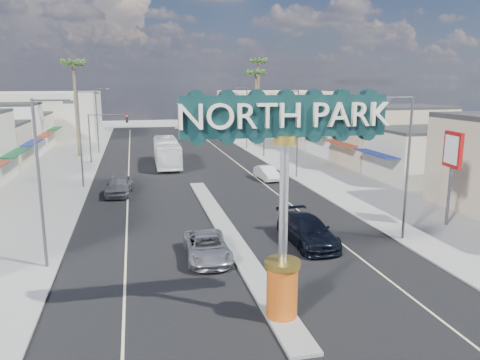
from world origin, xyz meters
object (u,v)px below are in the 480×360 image
streetlight_r_mid (296,129)px  suv_right (307,230)px  streetlight_l_far (98,117)px  palm_right_mid (256,77)px  streetlight_r_near (406,161)px  bank_pylon_sign (452,155)px  streetlight_l_near (42,176)px  suv_left (207,247)px  car_parked_left (119,185)px  gateway_sign (284,182)px  car_parked_right (267,173)px  palm_right_far (259,66)px  traffic_signal_right (251,125)px  palm_left_far (73,69)px  streetlight_r_far (246,115)px  city_bus (167,152)px  traffic_signal_left (105,128)px  streetlight_l_mid (82,134)px

streetlight_r_mid → suv_right: streetlight_r_mid is taller
streetlight_l_far → palm_right_mid: size_ratio=0.74×
streetlight_r_near → bank_pylon_sign: (4.64, 1.83, -0.08)m
streetlight_l_near → streetlight_l_far: 42.00m
streetlight_r_mid → palm_right_mid: bearing=84.4°
suv_left → suv_right: size_ratio=0.87×
palm_right_mid → car_parked_left: palm_right_mid is taller
gateway_sign → car_parked_right: bearing=75.2°
streetlight_r_mid → palm_right_far: palm_right_far is taller
streetlight_l_far → palm_right_mid: 24.41m
traffic_signal_right → palm_left_far: bearing=164.9°
streetlight_r_mid → palm_right_mid: palm_right_mid is taller
streetlight_l_near → traffic_signal_right: bearing=60.0°
car_parked_left → palm_left_far: bearing=110.2°
streetlight_r_mid → bank_pylon_sign: size_ratio=1.40×
palm_right_far → car_parked_left: bearing=-121.9°
streetlight_l_far → suv_left: (8.43, -42.53, -4.36)m
car_parked_left → car_parked_right: 14.93m
streetlight_r_far → bank_pylon_sign: streetlight_r_far is taller
palm_right_far → car_parked_left: size_ratio=2.78×
streetlight_r_near → suv_left: (-12.43, -0.53, -4.36)m
suv_left → streetlight_l_near: bearing=177.8°
city_bus → suv_left: bearing=-89.2°
traffic_signal_left → streetlight_r_far: size_ratio=0.67×
streetlight_l_far → palm_right_mid: palm_right_mid is taller
streetlight_r_far → palm_left_far: 24.38m
streetlight_l_near → palm_right_far: 58.35m
streetlight_r_far → palm_right_far: size_ratio=0.64×
traffic_signal_left → suv_left: size_ratio=1.17×
traffic_signal_right → car_parked_left: (-16.39, -17.70, -3.41)m
palm_left_far → traffic_signal_left: bearing=-57.6°
palm_left_far → car_parked_left: (5.80, -23.71, -10.63)m
streetlight_l_far → car_parked_left: (3.23, -25.71, -4.20)m
traffic_signal_left → suv_left: traffic_signal_left is taller
traffic_signal_right → streetlight_l_near: size_ratio=0.67×
streetlight_l_far → suv_right: size_ratio=1.52×
traffic_signal_right → suv_right: 33.92m
suv_left → suv_right: (6.39, 1.12, 0.15)m
traffic_signal_right → car_parked_left: 24.36m
suv_right → car_parked_right: suv_right is taller
gateway_sign → streetlight_l_mid: bearing=110.4°
streetlight_r_near → city_bus: streetlight_r_near is taller
streetlight_r_near → streetlight_l_mid: bearing=136.2°
gateway_sign → suv_left: gateway_sign is taller
traffic_signal_left → suv_left: bearing=-78.2°
streetlight_l_far → palm_right_far: 28.29m
gateway_sign → palm_left_far: bearing=105.1°
car_parked_right → palm_left_far: bearing=129.9°
city_bus → traffic_signal_right: bearing=18.7°
traffic_signal_right → palm_left_far: size_ratio=0.46×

